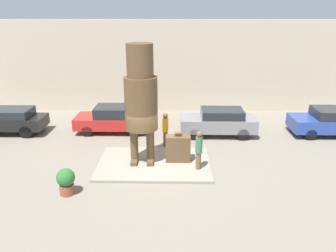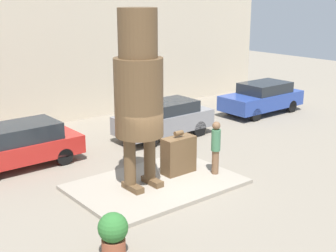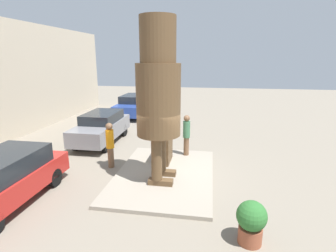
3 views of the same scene
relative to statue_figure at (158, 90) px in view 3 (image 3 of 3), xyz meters
The scene contains 10 objects.
ground_plane 3.32m from the statue_figure, 10.79° to the right, with size 60.00×60.00×0.00m, color gray.
pedestal 3.26m from the statue_figure, 10.79° to the right, with size 5.15×3.52×0.12m.
statue_figure is the anchor object (origin of this frame).
giant_suitcase 3.02m from the statue_figure, ahead, with size 1.14×0.53×1.45m.
tourist 3.42m from the statue_figure, 15.54° to the right, with size 0.30×0.30×1.78m.
parked_car_red 5.37m from the statue_figure, 115.99° to the left, with size 4.29×1.80×1.54m.
parked_car_grey 6.03m from the statue_figure, 43.65° to the left, with size 4.23×1.70×1.55m.
parked_car_blue 11.46m from the statue_figure, 20.96° to the left, with size 4.47×1.87×1.56m.
planter_pot 4.69m from the statue_figure, 134.79° to the right, with size 0.71×0.71×1.08m.
worker_hivis 3.29m from the statue_figure, 65.11° to the left, with size 0.31×0.31×1.83m.
Camera 3 is at (-8.82, -1.57, 4.27)m, focal length 28.00 mm.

